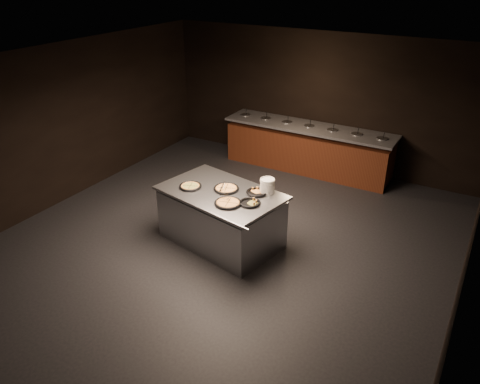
{
  "coord_description": "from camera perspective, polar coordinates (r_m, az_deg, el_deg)",
  "views": [
    {
      "loc": [
        3.47,
        -5.38,
        4.23
      ],
      "look_at": [
        0.19,
        0.3,
        0.91
      ],
      "focal_mm": 35.0,
      "sensor_mm": 36.0,
      "label": 1
    }
  ],
  "objects": [
    {
      "name": "serving_counter",
      "position": [
        7.59,
        -2.29,
        -3.17
      ],
      "size": [
        2.11,
        1.59,
        0.92
      ],
      "rotation": [
        0.0,
        0.0,
        -0.2
      ],
      "color": "#AAADB2",
      "rests_on": "ground"
    },
    {
      "name": "pan_cheese_whole",
      "position": [
        7.41,
        -1.68,
        0.43
      ],
      "size": [
        0.4,
        0.4,
        0.04
      ],
      "rotation": [
        0.0,
        0.0,
        0.37
      ],
      "color": "black",
      "rests_on": "serving_counter"
    },
    {
      "name": "server_right",
      "position": [
        7.05,
        -1.68,
        -0.56
      ],
      "size": [
        0.31,
        0.13,
        0.15
      ],
      "rotation": [
        0.0,
        0.0,
        -0.23
      ],
      "color": "#AAADB2",
      "rests_on": "serving_counter"
    },
    {
      "name": "pan_cheese_slices_a",
      "position": [
        7.3,
        2.06,
        -0.02
      ],
      "size": [
        0.33,
        0.33,
        0.04
      ],
      "rotation": [
        0.0,
        0.0,
        1.08
      ],
      "color": "black",
      "rests_on": "serving_counter"
    },
    {
      "name": "pan_veggie_slices",
      "position": [
        6.99,
        1.22,
        -1.32
      ],
      "size": [
        0.33,
        0.33,
        0.04
      ],
      "rotation": [
        0.0,
        0.0,
        -0.39
      ],
      "color": "black",
      "rests_on": "serving_counter"
    },
    {
      "name": "pan_veggie_whole",
      "position": [
        7.53,
        -6.08,
        0.71
      ],
      "size": [
        0.36,
        0.36,
        0.04
      ],
      "rotation": [
        0.0,
        0.0,
        0.37
      ],
      "color": "black",
      "rests_on": "serving_counter"
    },
    {
      "name": "server_left",
      "position": [
        7.38,
        -2.04,
        0.73
      ],
      "size": [
        0.1,
        0.29,
        0.14
      ],
      "rotation": [
        0.0,
        0.0,
        1.76
      ],
      "color": "#AAADB2",
      "rests_on": "serving_counter"
    },
    {
      "name": "pan_cheese_slices_b",
      "position": [
        6.98,
        -1.47,
        -1.33
      ],
      "size": [
        0.41,
        0.41,
        0.04
      ],
      "rotation": [
        0.0,
        0.0,
        1.82
      ],
      "color": "black",
      "rests_on": "serving_counter"
    },
    {
      "name": "salad_bar",
      "position": [
        10.32,
        8.18,
        4.96
      ],
      "size": [
        3.7,
        0.83,
        1.18
      ],
      "color": "#5A2A15",
      "rests_on": "ground"
    },
    {
      "name": "room",
      "position": [
        6.99,
        -2.61,
        3.32
      ],
      "size": [
        7.02,
        8.02,
        2.92
      ],
      "color": "black",
      "rests_on": "ground"
    },
    {
      "name": "plate_stack",
      "position": [
        7.3,
        3.35,
        0.76
      ],
      "size": [
        0.23,
        0.23,
        0.23
      ],
      "primitive_type": "cylinder",
      "color": "silver",
      "rests_on": "serving_counter"
    }
  ]
}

